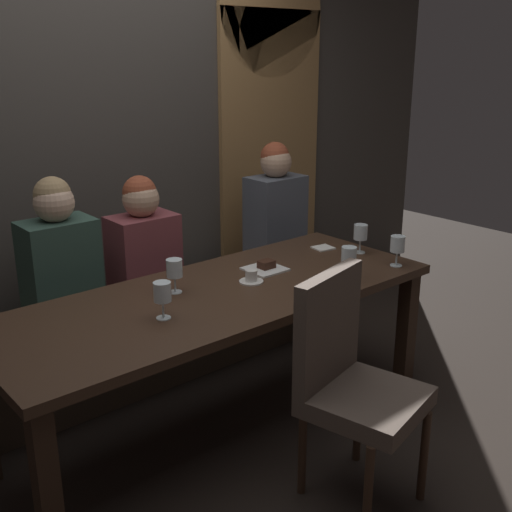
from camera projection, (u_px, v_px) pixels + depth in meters
ground at (221, 427)px, 3.23m from camera, size 9.00×9.00×0.00m
back_wall_tiled at (87, 110)px, 3.65m from camera, size 6.00×0.12×3.00m
arched_door at (270, 119)px, 4.47m from camera, size 0.90×0.05×2.55m
dining_table at (218, 309)px, 3.03m from camera, size 2.20×0.84×0.74m
banquette_bench at (147, 341)px, 3.66m from camera, size 2.50×0.44×0.45m
chair_near_side at (350, 374)px, 2.61m from camera, size 0.53×0.53×0.98m
diner_redhead at (60, 259)px, 3.19m from camera, size 0.36×0.24×0.80m
diner_bearded at (143, 246)px, 3.50m from camera, size 0.36×0.24×0.74m
diner_far_end at (275, 210)px, 4.12m from camera, size 0.36×0.24×0.83m
wine_glass_near_left at (349, 257)px, 3.14m from camera, size 0.08×0.08×0.16m
wine_glass_far_right at (174, 269)px, 2.96m from camera, size 0.08×0.08×0.16m
wine_glass_end_left at (361, 234)px, 3.55m from camera, size 0.08×0.08×0.16m
wine_glass_center_back at (162, 293)px, 2.67m from camera, size 0.08×0.08×0.16m
wine_glass_center_front at (397, 245)px, 3.33m from camera, size 0.08×0.08×0.16m
espresso_cup at (251, 277)px, 3.12m from camera, size 0.12×0.12×0.06m
dessert_plate at (266, 267)px, 3.30m from camera, size 0.19×0.19×0.05m
folded_napkin at (323, 248)px, 3.65m from camera, size 0.12×0.12×0.01m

